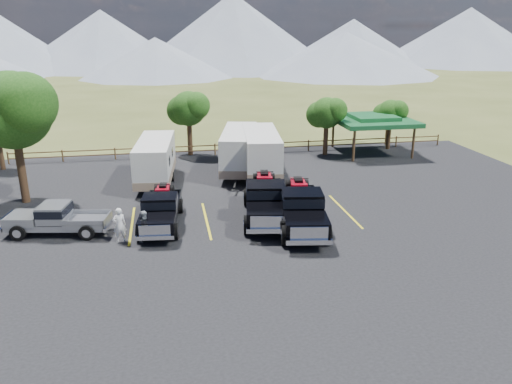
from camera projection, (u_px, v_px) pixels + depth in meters
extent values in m
plane|color=#424A1F|center=(255.00, 248.00, 24.04)|extent=(320.00, 320.00, 0.00)
cube|color=black|center=(245.00, 225.00, 26.84)|extent=(44.00, 34.00, 0.04)
cube|color=gold|center=(132.00, 225.00, 26.73)|extent=(0.12, 5.50, 0.01)
cube|color=gold|center=(206.00, 220.00, 27.42)|extent=(0.12, 5.50, 0.01)
cube|color=gold|center=(277.00, 215.00, 28.10)|extent=(0.12, 5.50, 0.01)
cube|color=gold|center=(345.00, 211.00, 28.79)|extent=(0.12, 5.50, 0.01)
cylinder|color=black|center=(21.00, 167.00, 29.59)|extent=(0.48, 0.48, 4.48)
sphere|color=#184010|center=(12.00, 110.00, 28.52)|extent=(4.48, 4.48, 4.48)
sphere|color=#184010|center=(25.00, 103.00, 27.79)|extent=(3.52, 3.52, 3.52)
sphere|color=#184010|center=(0.00, 114.00, 29.13)|extent=(3.84, 3.84, 3.84)
cylinder|color=black|center=(326.00, 138.00, 41.00)|extent=(0.39, 0.39, 2.80)
sphere|color=#184010|center=(327.00, 113.00, 40.34)|extent=(2.52, 2.52, 2.52)
sphere|color=#184010|center=(335.00, 110.00, 39.93)|extent=(1.98, 1.98, 1.98)
sphere|color=#184010|center=(319.00, 114.00, 40.68)|extent=(2.16, 2.16, 2.16)
cylinder|color=black|center=(389.00, 135.00, 43.01)|extent=(0.38, 0.38, 2.52)
sphere|color=#184010|center=(390.00, 113.00, 42.41)|extent=(2.24, 2.24, 2.24)
sphere|color=#184010|center=(398.00, 111.00, 42.05)|extent=(1.76, 1.76, 1.76)
sphere|color=#184010|center=(384.00, 114.00, 42.71)|extent=(1.92, 1.92, 1.92)
cylinder|color=black|center=(190.00, 137.00, 40.94)|extent=(0.41, 0.41, 3.08)
sphere|color=#184010|center=(189.00, 109.00, 40.21)|extent=(2.80, 2.80, 2.80)
sphere|color=#184010|center=(196.00, 106.00, 39.75)|extent=(2.20, 2.20, 2.20)
sphere|color=#184010|center=(181.00, 110.00, 40.58)|extent=(2.40, 2.40, 2.40)
cylinder|color=black|center=(1.00, 155.00, 36.80)|extent=(0.36, 0.36, 2.24)
sphere|color=#184010|center=(2.00, 131.00, 35.93)|extent=(1.65, 1.65, 1.65)
cylinder|color=brown|center=(8.00, 158.00, 38.40)|extent=(0.12, 0.12, 1.00)
cylinder|color=brown|center=(63.00, 156.00, 39.09)|extent=(0.12, 0.12, 1.00)
cylinder|color=brown|center=(115.00, 154.00, 39.77)|extent=(0.12, 0.12, 1.00)
cylinder|color=brown|center=(166.00, 152.00, 40.46)|extent=(0.12, 0.12, 1.00)
cylinder|color=brown|center=(215.00, 149.00, 41.14)|extent=(0.12, 0.12, 1.00)
cylinder|color=brown|center=(263.00, 147.00, 41.83)|extent=(0.12, 0.12, 1.00)
cylinder|color=brown|center=(308.00, 145.00, 42.52)|extent=(0.12, 0.12, 1.00)
cylinder|color=brown|center=(353.00, 144.00, 43.20)|extent=(0.12, 0.12, 1.00)
cylinder|color=brown|center=(396.00, 142.00, 43.89)|extent=(0.12, 0.12, 1.00)
cylinder|color=brown|center=(438.00, 140.00, 44.58)|extent=(0.12, 0.12, 1.00)
cube|color=brown|center=(239.00, 149.00, 41.50)|extent=(36.00, 0.06, 0.08)
cube|color=brown|center=(239.00, 144.00, 41.38)|extent=(36.00, 0.06, 0.08)
cylinder|color=brown|center=(354.00, 146.00, 38.96)|extent=(0.20, 0.20, 2.60)
cylinder|color=brown|center=(333.00, 133.00, 43.63)|extent=(0.20, 0.20, 2.60)
cylinder|color=brown|center=(413.00, 143.00, 39.82)|extent=(0.20, 0.20, 2.60)
cylinder|color=brown|center=(387.00, 131.00, 44.48)|extent=(0.20, 0.20, 2.60)
cube|color=#1A5C2F|center=(373.00, 120.00, 41.26)|extent=(6.20, 6.20, 0.35)
cube|color=#1A5C2F|center=(373.00, 117.00, 41.17)|extent=(3.50, 3.50, 0.35)
cone|color=slate|center=(102.00, 39.00, 123.23)|extent=(44.00, 44.00, 14.00)
cone|color=slate|center=(233.00, 31.00, 124.35)|extent=(52.00, 52.00, 18.00)
cone|color=slate|center=(353.00, 42.00, 136.73)|extent=(40.00, 40.00, 12.00)
cone|color=slate|center=(468.00, 36.00, 138.01)|extent=(50.00, 50.00, 15.00)
cone|color=slate|center=(156.00, 57.00, 103.08)|extent=(32.00, 32.00, 8.00)
cone|color=slate|center=(345.00, 54.00, 106.99)|extent=(40.00, 40.00, 9.00)
cube|color=black|center=(161.00, 215.00, 26.47)|extent=(2.28, 5.49, 0.34)
cube|color=black|center=(157.00, 222.00, 24.66)|extent=(1.97, 1.87, 0.47)
cube|color=black|center=(160.00, 204.00, 26.15)|extent=(1.91, 1.64, 0.94)
cube|color=black|center=(160.00, 202.00, 26.10)|extent=(1.95, 1.70, 0.42)
cube|color=black|center=(164.00, 200.00, 27.98)|extent=(2.03, 2.43, 0.52)
cube|color=silver|center=(155.00, 230.00, 23.77)|extent=(1.50, 0.23, 0.52)
cube|color=silver|center=(155.00, 238.00, 23.83)|extent=(1.84, 0.36, 0.21)
cube|color=silver|center=(166.00, 199.00, 29.14)|extent=(1.84, 0.34, 0.21)
cylinder|color=black|center=(139.00, 233.00, 24.70)|extent=(0.37, 0.87, 0.84)
cylinder|color=black|center=(175.00, 231.00, 24.83)|extent=(0.37, 0.87, 0.84)
cylinder|color=black|center=(149.00, 207.00, 28.21)|extent=(0.37, 0.87, 0.84)
cylinder|color=black|center=(180.00, 206.00, 28.34)|extent=(0.37, 0.87, 0.84)
cube|color=maroon|center=(163.00, 190.00, 27.78)|extent=(0.78, 1.28, 0.33)
cube|color=black|center=(163.00, 186.00, 27.71)|extent=(0.45, 0.74, 0.17)
cube|color=maroon|center=(162.00, 191.00, 27.26)|extent=(0.78, 0.41, 0.21)
cylinder|color=black|center=(162.00, 185.00, 27.25)|extent=(0.84, 0.14, 0.06)
cylinder|color=black|center=(155.00, 196.00, 27.32)|extent=(0.30, 0.55, 0.52)
cylinder|color=black|center=(170.00, 196.00, 27.38)|extent=(0.30, 0.55, 0.52)
cylinder|color=black|center=(157.00, 190.00, 28.30)|extent=(0.30, 0.55, 0.52)
cylinder|color=black|center=(172.00, 190.00, 28.36)|extent=(0.30, 0.55, 0.52)
cube|color=black|center=(266.00, 206.00, 27.51)|extent=(2.99, 6.52, 0.40)
cube|color=black|center=(267.00, 213.00, 25.37)|extent=(2.40, 2.29, 0.55)
cube|color=black|center=(266.00, 193.00, 27.13)|extent=(2.32, 2.02, 1.10)
cube|color=black|center=(266.00, 191.00, 27.08)|extent=(2.37, 2.10, 0.50)
cube|color=black|center=(264.00, 190.00, 29.29)|extent=(2.51, 2.94, 0.61)
cube|color=silver|center=(268.00, 222.00, 24.32)|extent=(1.75, 0.37, 0.61)
cube|color=silver|center=(268.00, 231.00, 24.39)|extent=(2.16, 0.54, 0.24)
cube|color=silver|center=(263.00, 189.00, 30.66)|extent=(2.16, 0.52, 0.24)
cylinder|color=black|center=(247.00, 225.00, 25.48)|extent=(0.48, 1.03, 0.99)
cylinder|color=black|center=(287.00, 224.00, 25.52)|extent=(0.48, 1.03, 0.99)
cylinder|color=black|center=(247.00, 197.00, 29.61)|extent=(0.48, 1.03, 0.99)
cylinder|color=black|center=(281.00, 197.00, 29.66)|extent=(0.48, 1.03, 0.99)
cube|color=maroon|center=(264.00, 178.00, 29.05)|extent=(0.99, 1.54, 0.39)
cube|color=black|center=(264.00, 173.00, 28.97)|extent=(0.57, 0.89, 0.20)
cube|color=maroon|center=(265.00, 179.00, 28.45)|extent=(0.93, 0.52, 0.24)
cylinder|color=black|center=(265.00, 172.00, 28.43)|extent=(0.99, 0.22, 0.07)
cylinder|color=black|center=(256.00, 185.00, 28.54)|extent=(0.38, 0.65, 0.62)
cylinder|color=black|center=(273.00, 184.00, 28.56)|extent=(0.38, 0.65, 0.62)
cylinder|color=black|center=(256.00, 178.00, 29.69)|extent=(0.38, 0.65, 0.62)
cylinder|color=black|center=(272.00, 178.00, 29.71)|extent=(0.38, 0.65, 0.62)
cube|color=black|center=(301.00, 215.00, 26.23)|extent=(3.01, 6.53, 0.40)
cube|color=black|center=(306.00, 223.00, 24.09)|extent=(2.41, 2.30, 0.55)
cube|color=black|center=(302.00, 202.00, 25.85)|extent=(2.32, 2.03, 1.10)
cube|color=black|center=(302.00, 199.00, 25.80)|extent=(2.38, 2.10, 0.50)
cube|color=black|center=(298.00, 197.00, 28.01)|extent=(2.51, 2.95, 0.61)
cube|color=silver|center=(309.00, 233.00, 23.04)|extent=(1.76, 0.37, 0.61)
cube|color=silver|center=(309.00, 242.00, 23.11)|extent=(2.16, 0.54, 0.24)
cube|color=silver|center=(295.00, 196.00, 29.38)|extent=(2.16, 0.52, 0.24)
cylinder|color=black|center=(285.00, 235.00, 24.20)|extent=(0.49, 1.03, 0.99)
cylinder|color=black|center=(327.00, 235.00, 24.24)|extent=(0.49, 1.03, 0.99)
cylinder|color=black|center=(279.00, 205.00, 28.34)|extent=(0.49, 1.03, 0.99)
cylinder|color=black|center=(315.00, 204.00, 28.38)|extent=(0.49, 1.03, 0.99)
cube|color=maroon|center=(298.00, 185.00, 27.78)|extent=(0.99, 1.54, 0.39)
cube|color=black|center=(298.00, 180.00, 27.69)|extent=(0.57, 0.89, 0.20)
cube|color=maroon|center=(299.00, 186.00, 27.17)|extent=(0.93, 0.52, 0.24)
cylinder|color=black|center=(299.00, 179.00, 27.15)|extent=(0.99, 0.22, 0.07)
cylinder|color=black|center=(290.00, 192.00, 27.26)|extent=(0.38, 0.66, 0.62)
cylinder|color=black|center=(308.00, 192.00, 27.28)|extent=(0.38, 0.66, 0.62)
cylinder|color=black|center=(288.00, 185.00, 28.41)|extent=(0.38, 0.66, 0.62)
cylinder|color=black|center=(306.00, 185.00, 28.43)|extent=(0.38, 0.66, 0.62)
cube|color=silver|center=(155.00, 158.00, 33.43)|extent=(2.81, 6.95, 2.44)
cube|color=#87725D|center=(156.00, 172.00, 33.73)|extent=(2.83, 6.99, 0.54)
cube|color=black|center=(135.00, 162.00, 31.66)|extent=(0.10, 0.81, 0.54)
cube|color=black|center=(170.00, 161.00, 31.84)|extent=(0.10, 0.81, 0.54)
cylinder|color=black|center=(142.00, 177.00, 34.04)|extent=(0.29, 0.65, 0.63)
cylinder|color=black|center=(172.00, 177.00, 34.21)|extent=(0.29, 0.65, 0.63)
cube|color=black|center=(149.00, 196.00, 29.86)|extent=(0.26, 1.63, 0.09)
cube|color=silver|center=(239.00, 148.00, 35.83)|extent=(3.73, 7.40, 2.55)
cube|color=#87725D|center=(239.00, 162.00, 36.15)|extent=(3.76, 7.44, 0.57)
cube|color=black|center=(221.00, 150.00, 34.11)|extent=(0.20, 0.83, 0.57)
cube|color=black|center=(254.00, 151.00, 34.04)|extent=(0.20, 0.83, 0.57)
cylinder|color=black|center=(225.00, 167.00, 36.60)|extent=(0.37, 0.70, 0.66)
cylinder|color=black|center=(254.00, 167.00, 36.53)|extent=(0.37, 0.70, 0.66)
cube|color=black|center=(235.00, 184.00, 32.09)|extent=(0.47, 1.68, 0.09)
cube|color=silver|center=(261.00, 150.00, 35.09)|extent=(3.10, 7.43, 2.60)
cube|color=#87725D|center=(261.00, 164.00, 35.41)|extent=(3.13, 7.46, 0.58)
cube|color=black|center=(246.00, 153.00, 33.23)|extent=(0.12, 0.86, 0.58)
cube|color=black|center=(281.00, 153.00, 33.38)|extent=(0.12, 0.86, 0.58)
cylinder|color=black|center=(246.00, 170.00, 35.77)|extent=(0.31, 0.70, 0.67)
cylinder|color=black|center=(276.00, 169.00, 35.91)|extent=(0.31, 0.70, 0.67)
cube|color=black|center=(267.00, 188.00, 31.29)|extent=(0.31, 1.73, 0.10)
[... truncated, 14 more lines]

